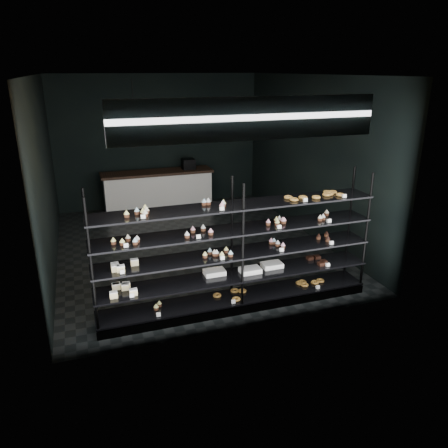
# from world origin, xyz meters

# --- Properties ---
(room) EXTENTS (5.01, 6.01, 3.20)m
(room) POSITION_xyz_m (0.00, 0.00, 1.60)
(room) COLOR black
(room) RESTS_ON ground
(display_shelf) EXTENTS (4.00, 0.50, 1.91)m
(display_shelf) POSITION_xyz_m (0.01, -2.45, 0.63)
(display_shelf) COLOR black
(display_shelf) RESTS_ON room
(signage) EXTENTS (3.30, 0.05, 0.50)m
(signage) POSITION_xyz_m (0.00, -2.93, 2.75)
(signage) COLOR #0D1341
(signage) RESTS_ON room
(pendant_lamp) EXTENTS (0.33, 0.33, 0.90)m
(pendant_lamp) POSITION_xyz_m (-1.13, -1.38, 2.45)
(pendant_lamp) COLOR black
(pendant_lamp) RESTS_ON room
(service_counter) EXTENTS (2.65, 0.65, 1.23)m
(service_counter) POSITION_xyz_m (-0.16, 2.50, 0.50)
(service_counter) COLOR silver
(service_counter) RESTS_ON room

